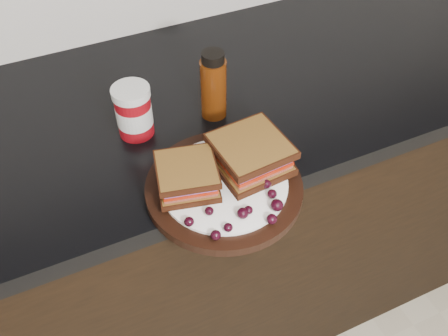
# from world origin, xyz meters

# --- Properties ---
(base_cabinets) EXTENTS (3.96, 0.58, 0.86)m
(base_cabinets) POSITION_xyz_m (0.00, 1.70, 0.43)
(base_cabinets) COLOR black
(base_cabinets) RESTS_ON ground_plane
(countertop) EXTENTS (3.98, 0.60, 0.04)m
(countertop) POSITION_xyz_m (0.00, 1.70, 0.88)
(countertop) COLOR black
(countertop) RESTS_ON base_cabinets
(plate) EXTENTS (0.28, 0.28, 0.02)m
(plate) POSITION_xyz_m (0.01, 1.43, 0.91)
(plate) COLOR black
(plate) RESTS_ON countertop
(sandwich_left) EXTENTS (0.12, 0.12, 0.05)m
(sandwich_left) POSITION_xyz_m (-0.05, 1.45, 0.95)
(sandwich_left) COLOR brown
(sandwich_left) RESTS_ON plate
(sandwich_right) EXTENTS (0.13, 0.13, 0.06)m
(sandwich_right) POSITION_xyz_m (0.07, 1.45, 0.95)
(sandwich_right) COLOR brown
(sandwich_right) RESTS_ON plate
(grape_0) EXTENTS (0.02, 0.02, 0.02)m
(grape_0) POSITION_xyz_m (-0.08, 1.37, 0.93)
(grape_0) COLOR black
(grape_0) RESTS_ON plate
(grape_1) EXTENTS (0.02, 0.02, 0.01)m
(grape_1) POSITION_xyz_m (-0.04, 1.37, 0.93)
(grape_1) COLOR black
(grape_1) RESTS_ON plate
(grape_2) EXTENTS (0.02, 0.02, 0.02)m
(grape_2) POSITION_xyz_m (-0.05, 1.33, 0.93)
(grape_2) COLOR black
(grape_2) RESTS_ON plate
(grape_3) EXTENTS (0.02, 0.02, 0.01)m
(grape_3) POSITION_xyz_m (-0.03, 1.33, 0.93)
(grape_3) COLOR black
(grape_3) RESTS_ON plate
(grape_4) EXTENTS (0.02, 0.02, 0.02)m
(grape_4) POSITION_xyz_m (0.01, 1.35, 0.93)
(grape_4) COLOR black
(grape_4) RESTS_ON plate
(grape_5) EXTENTS (0.02, 0.02, 0.01)m
(grape_5) POSITION_xyz_m (0.02, 1.35, 0.93)
(grape_5) COLOR black
(grape_5) RESTS_ON plate
(grape_6) EXTENTS (0.02, 0.02, 0.02)m
(grape_6) POSITION_xyz_m (0.04, 1.32, 0.93)
(grape_6) COLOR black
(grape_6) RESTS_ON plate
(grape_7) EXTENTS (0.02, 0.02, 0.02)m
(grape_7) POSITION_xyz_m (0.06, 1.34, 0.93)
(grape_7) COLOR black
(grape_7) RESTS_ON plate
(grape_8) EXTENTS (0.02, 0.02, 0.02)m
(grape_8) POSITION_xyz_m (0.07, 1.36, 0.93)
(grape_8) COLOR black
(grape_8) RESTS_ON plate
(grape_9) EXTENTS (0.02, 0.02, 0.02)m
(grape_9) POSITION_xyz_m (0.07, 1.39, 0.93)
(grape_9) COLOR black
(grape_9) RESTS_ON plate
(grape_10) EXTENTS (0.02, 0.02, 0.02)m
(grape_10) POSITION_xyz_m (0.10, 1.42, 0.93)
(grape_10) COLOR black
(grape_10) RESTS_ON plate
(grape_11) EXTENTS (0.02, 0.02, 0.02)m
(grape_11) POSITION_xyz_m (0.07, 1.42, 0.93)
(grape_11) COLOR black
(grape_11) RESTS_ON plate
(grape_12) EXTENTS (0.02, 0.02, 0.02)m
(grape_12) POSITION_xyz_m (0.08, 1.46, 0.93)
(grape_12) COLOR black
(grape_12) RESTS_ON plate
(grape_13) EXTENTS (0.02, 0.02, 0.02)m
(grape_13) POSITION_xyz_m (0.08, 1.50, 0.93)
(grape_13) COLOR black
(grape_13) RESTS_ON plate
(grape_14) EXTENTS (0.02, 0.02, 0.02)m
(grape_14) POSITION_xyz_m (-0.05, 1.48, 0.93)
(grape_14) COLOR black
(grape_14) RESTS_ON plate
(grape_15) EXTENTS (0.02, 0.02, 0.02)m
(grape_15) POSITION_xyz_m (-0.04, 1.44, 0.93)
(grape_15) COLOR black
(grape_15) RESTS_ON plate
(grape_16) EXTENTS (0.02, 0.02, 0.01)m
(grape_16) POSITION_xyz_m (-0.07, 1.44, 0.93)
(grape_16) COLOR black
(grape_16) RESTS_ON plate
(grape_17) EXTENTS (0.02, 0.02, 0.02)m
(grape_17) POSITION_xyz_m (-0.06, 1.42, 0.93)
(grape_17) COLOR black
(grape_17) RESTS_ON plate
(grape_18) EXTENTS (0.02, 0.02, 0.02)m
(grape_18) POSITION_xyz_m (-0.06, 1.47, 0.93)
(grape_18) COLOR black
(grape_18) RESTS_ON plate
(grape_19) EXTENTS (0.02, 0.02, 0.02)m
(grape_19) POSITION_xyz_m (-0.07, 1.47, 0.93)
(grape_19) COLOR black
(grape_19) RESTS_ON plate
(grape_20) EXTENTS (0.02, 0.02, 0.02)m
(grape_20) POSITION_xyz_m (-0.05, 1.43, 0.93)
(grape_20) COLOR black
(grape_20) RESTS_ON plate
(condiment_jar) EXTENTS (0.09, 0.09, 0.11)m
(condiment_jar) POSITION_xyz_m (-0.08, 1.64, 0.95)
(condiment_jar) COLOR maroon
(condiment_jar) RESTS_ON countertop
(oil_bottle) EXTENTS (0.07, 0.07, 0.15)m
(oil_bottle) POSITION_xyz_m (0.08, 1.63, 0.97)
(oil_bottle) COLOR #491E07
(oil_bottle) RESTS_ON countertop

